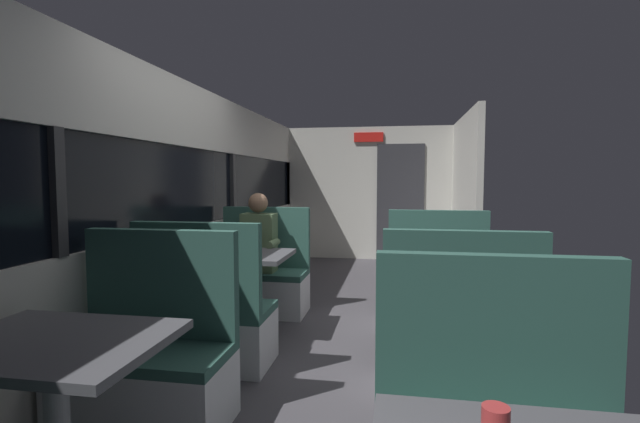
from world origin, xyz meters
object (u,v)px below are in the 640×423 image
Objects in this scene: dining_table_near_window at (55,363)px; bench_rear_aisle_facing_end at (458,347)px; bench_near_window_facing_entry at (148,367)px; seated_passenger at (260,263)px; bench_mid_window_facing_entry at (262,281)px; bench_rear_aisle_facing_entry at (438,293)px; dining_table_rear_aisle at (447,276)px; coffee_cup_primary at (256,247)px; dining_table_mid_window at (239,264)px; bench_mid_window_facing_end at (207,323)px.

bench_rear_aisle_facing_end reaches higher than dining_table_near_window.
seated_passenger is (0.00, 2.13, 0.21)m from bench_near_window_facing_entry.
bench_mid_window_facing_entry is at bearing 90.00° from seated_passenger.
bench_mid_window_facing_entry and bench_rear_aisle_facing_entry have the same top height.
dining_table_near_window is 2.69m from dining_table_rear_aisle.
bench_near_window_facing_entry and bench_rear_aisle_facing_end have the same top height.
bench_mid_window_facing_entry is 0.79m from coffee_cup_primary.
dining_table_near_window is 0.82× the size of bench_rear_aisle_facing_end.
bench_near_window_facing_entry is 2.14m from seated_passenger.
dining_table_rear_aisle is 0.82× the size of bench_rear_aisle_facing_entry.
bench_mid_window_facing_entry is (0.00, 2.21, 0.00)m from bench_near_window_facing_entry.
bench_rear_aisle_facing_entry reaches higher than dining_table_rear_aisle.
coffee_cup_primary reaches higher than dining_table_mid_window.
dining_table_mid_window is (0.00, 1.51, 0.31)m from bench_near_window_facing_entry.
bench_near_window_facing_entry reaches higher than dining_table_mid_window.
seated_passenger reaches higher than coffee_cup_primary.
dining_table_mid_window is at bearing 173.62° from dining_table_rear_aisle.
seated_passenger is at bearing 175.92° from bench_rear_aisle_facing_entry.
bench_near_window_facing_entry is 1.00× the size of bench_mid_window_facing_entry.
dining_table_mid_window is 10.00× the size of coffee_cup_primary.
dining_table_mid_window is 1.00× the size of dining_table_rear_aisle.
dining_table_mid_window is (0.00, 2.21, 0.00)m from dining_table_near_window.
bench_rear_aisle_facing_end is at bearing -30.42° from coffee_cup_primary.
bench_near_window_facing_entry is at bearing -90.00° from seated_passenger.
bench_rear_aisle_facing_entry is (1.79, 0.50, -0.31)m from dining_table_mid_window.
coffee_cup_primary is (0.14, 0.07, 0.15)m from dining_table_mid_window.
dining_table_near_window is 1.00× the size of dining_table_rear_aisle.
bench_mid_window_facing_end is 12.22× the size of coffee_cup_primary.
seated_passenger is at bearing 90.00° from bench_mid_window_facing_end.
bench_rear_aisle_facing_end is at bearing -90.00° from dining_table_rear_aisle.
bench_rear_aisle_facing_end is at bearing -40.46° from seated_passenger.
dining_table_rear_aisle is at bearing 36.13° from bench_near_window_facing_entry.
dining_table_near_window is at bearing -90.00° from bench_mid_window_facing_entry.
seated_passenger is 0.62m from coffee_cup_primary.
dining_table_rear_aisle is at bearing -90.00° from bench_rear_aisle_facing_entry.
bench_near_window_facing_entry and bench_mid_window_facing_entry have the same top height.
bench_near_window_facing_entry reaches higher than dining_table_near_window.
bench_mid_window_facing_entry is at bearing 102.42° from coffee_cup_primary.
dining_table_mid_window is at bearing 90.00° from dining_table_near_window.
dining_table_mid_window is at bearing 90.00° from bench_near_window_facing_entry.
bench_mid_window_facing_end is (0.00, 0.81, 0.00)m from bench_near_window_facing_entry.
bench_near_window_facing_entry is at bearing -90.00° from bench_mid_window_facing_end.
seated_passenger is (0.00, 2.83, -0.10)m from dining_table_near_window.
bench_near_window_facing_entry is 0.81m from bench_mid_window_facing_end.
dining_table_rear_aisle is 10.00× the size of coffee_cup_primary.
dining_table_rear_aisle is 0.71× the size of seated_passenger.
bench_near_window_facing_entry is 2.24m from dining_table_rear_aisle.
bench_rear_aisle_facing_end is at bearing -6.38° from bench_mid_window_facing_end.
dining_table_near_window is 0.82× the size of bench_rear_aisle_facing_entry.
coffee_cup_primary is at bearing 26.92° from dining_table_mid_window.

